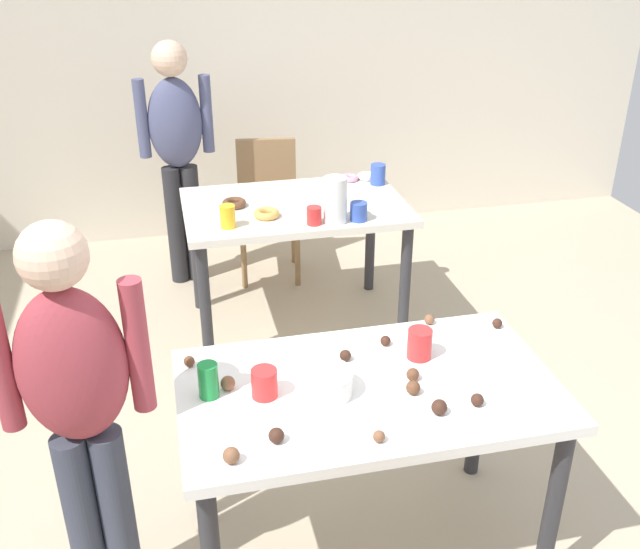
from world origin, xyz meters
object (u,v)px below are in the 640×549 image
dining_table_near (367,410)px  chair_far_table (268,200)px  mixing_bowl (325,383)px  pitcher_far (335,200)px  person_girl_near (79,402)px  dining_table_far (295,221)px  person_adult_far (177,144)px  soda_can (208,380)px

dining_table_near → chair_far_table: size_ratio=1.46×
mixing_bowl → pitcher_far: pitcher_far is taller
chair_far_table → pitcher_far: size_ratio=3.67×
dining_table_near → person_girl_near: (-0.91, -0.03, 0.21)m
dining_table_far → person_adult_far: (-0.58, 0.72, 0.26)m
dining_table_near → person_adult_far: bearing=101.6°
chair_far_table → soda_can: 2.47m
dining_table_far → chair_far_table: bearing=92.7°
dining_table_near → mixing_bowl: mixing_bowl is taller
dining_table_near → chair_far_table: chair_far_table is taller
chair_far_table → person_adult_far: person_adult_far is taller
dining_table_near → mixing_bowl: (-0.15, -0.01, 0.14)m
mixing_bowl → soda_can: size_ratio=1.49×
dining_table_near → pitcher_far: size_ratio=5.35×
mixing_bowl → soda_can: soda_can is taller
dining_table_far → soda_can: 1.75m
person_adult_far → pitcher_far: bearing=-54.4°
chair_far_table → person_girl_near: bearing=-111.2°
dining_table_far → pitcher_far: pitcher_far is taller
dining_table_far → pitcher_far: 0.40m
person_adult_far → soda_can: person_adult_far is taller
soda_can → pitcher_far: (0.76, 1.34, 0.06)m
dining_table_near → mixing_bowl: size_ratio=6.99×
dining_table_near → person_adult_far: (-0.50, 2.42, 0.26)m
person_girl_near → mixing_bowl: bearing=1.5°
soda_can → person_girl_near: bearing=-167.2°
dining_table_near → person_adult_far: size_ratio=0.84×
pitcher_far → soda_can: bearing=-119.4°
soda_can → pitcher_far: bearing=60.6°
person_adult_far → mixing_bowl: bearing=-81.9°
chair_far_table → dining_table_near: bearing=-91.1°
chair_far_table → soda_can: (-0.57, -2.38, 0.31)m
chair_far_table → pitcher_far: (0.19, -1.04, 0.37)m
chair_far_table → pitcher_far: bearing=-79.8°
chair_far_table → soda_can: soda_can is taller
dining_table_far → mixing_bowl: size_ratio=6.58×
person_girl_near → soda_can: (0.39, 0.09, -0.04)m
mixing_bowl → soda_can: bearing=169.5°
person_girl_near → dining_table_far: bearing=60.0°
chair_far_table → mixing_bowl: 2.48m
person_girl_near → pitcher_far: person_girl_near is taller
chair_far_table → mixing_bowl: bearing=-94.6°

